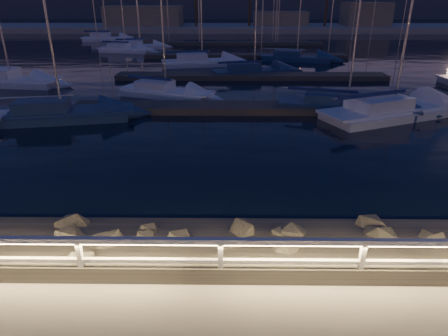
{
  "coord_description": "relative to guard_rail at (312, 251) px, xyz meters",
  "views": [
    {
      "loc": [
        -1.84,
        -7.01,
        5.7
      ],
      "look_at": [
        -1.97,
        4.0,
        0.93
      ],
      "focal_mm": 32.0,
      "sensor_mm": 36.0,
      "label": 1
    }
  ],
  "objects": [
    {
      "name": "sailboat_d",
      "position": [
        4.95,
        15.94,
        -0.97
      ],
      "size": [
        8.13,
        4.37,
        13.25
      ],
      "rotation": [
        0.0,
        0.0,
        -0.29
      ],
      "color": "navy",
      "rests_on": "ground"
    },
    {
      "name": "harbor_water",
      "position": [
        0.07,
        31.22,
        -1.74
      ],
      "size": [
        400.0,
        440.0,
        0.6
      ],
      "color": "black",
      "rests_on": "ground"
    },
    {
      "name": "ground",
      "position": [
        0.07,
        0.0,
        -0.77
      ],
      "size": [
        400.0,
        400.0,
        0.0
      ],
      "primitive_type": "plane",
      "color": "#A6A096",
      "rests_on": "ground"
    },
    {
      "name": "sailboat_f",
      "position": [
        -6.14,
        19.64,
        -0.98
      ],
      "size": [
        6.74,
        4.11,
        11.15
      ],
      "rotation": [
        0.0,
        0.0,
        -0.38
      ],
      "color": "white",
      "rests_on": "ground"
    },
    {
      "name": "sailboat_e",
      "position": [
        -18.38,
        23.03,
        -0.91
      ],
      "size": [
        7.83,
        3.23,
        13.03
      ],
      "rotation": [
        0.0,
        0.0,
        -0.13
      ],
      "color": "white",
      "rests_on": "ground"
    },
    {
      "name": "sailboat_i",
      "position": [
        -13.21,
        45.35,
        -0.96
      ],
      "size": [
        6.71,
        3.69,
        11.08
      ],
      "rotation": [
        0.0,
        0.0,
        0.3
      ],
      "color": "white",
      "rests_on": "ground"
    },
    {
      "name": "far_shore",
      "position": [
        -0.06,
        74.05,
        -0.48
      ],
      "size": [
        160.0,
        14.0,
        5.2
      ],
      "color": "#A6A096",
      "rests_on": "ground"
    },
    {
      "name": "riprap",
      "position": [
        1.87,
        1.33,
        -0.95
      ],
      "size": [
        34.88,
        2.36,
        1.24
      ],
      "color": "#5E5A51",
      "rests_on": "ground"
    },
    {
      "name": "sailboat_b",
      "position": [
        -11.08,
        14.04,
        -0.94
      ],
      "size": [
        7.83,
        3.69,
        12.88
      ],
      "rotation": [
        0.0,
        0.0,
        0.2
      ],
      "color": "navy",
      "rests_on": "ground"
    },
    {
      "name": "sailboat_c",
      "position": [
        7.25,
        14.8,
        -0.92
      ],
      "size": [
        9.05,
        5.82,
        14.99
      ],
      "rotation": [
        0.0,
        0.0,
        0.42
      ],
      "color": "white",
      "rests_on": "ground"
    },
    {
      "name": "sailboat_g",
      "position": [
        0.22,
        27.48,
        -0.98
      ],
      "size": [
        7.33,
        4.02,
        12.0
      ],
      "rotation": [
        0.0,
        0.0,
        0.3
      ],
      "color": "navy",
      "rests_on": "ground"
    },
    {
      "name": "sailboat_n",
      "position": [
        -14.31,
        42.29,
        -0.98
      ],
      "size": [
        6.87,
        3.53,
        11.28
      ],
      "rotation": [
        0.0,
        0.0,
        -0.26
      ],
      "color": "white",
      "rests_on": "ground"
    },
    {
      "name": "guard_rail",
      "position": [
        0.0,
        0.0,
        0.0
      ],
      "size": [
        44.11,
        0.12,
        1.06
      ],
      "color": "white",
      "rests_on": "ground"
    },
    {
      "name": "floating_docks",
      "position": [
        0.07,
        32.5,
        -1.17
      ],
      "size": [
        22.0,
        36.0,
        0.4
      ],
      "color": "#544D45",
      "rests_on": "ground"
    },
    {
      "name": "sailboat_l",
      "position": [
        5.12,
        35.79,
        -0.98
      ],
      "size": [
        7.83,
        4.17,
        12.76
      ],
      "rotation": [
        0.0,
        0.0,
        -0.28
      ],
      "color": "navy",
      "rests_on": "ground"
    },
    {
      "name": "sailboat_j",
      "position": [
        -4.56,
        32.49,
        -0.94
      ],
      "size": [
        8.0,
        3.85,
        13.15
      ],
      "rotation": [
        0.0,
        0.0,
        0.21
      ],
      "color": "white",
      "rests_on": "ground"
    },
    {
      "name": "sailboat_m",
      "position": [
        -20.14,
        55.0,
        -0.92
      ],
      "size": [
        7.46,
        2.39,
        12.67
      ],
      "rotation": [
        0.0,
        0.0,
        0.02
      ],
      "color": "white",
      "rests_on": "ground"
    }
  ]
}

